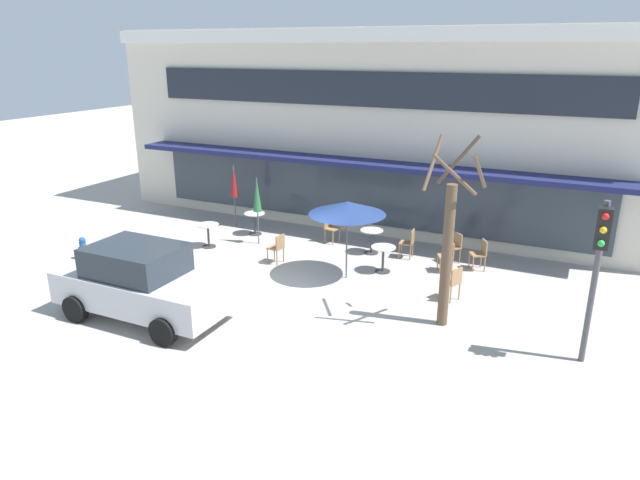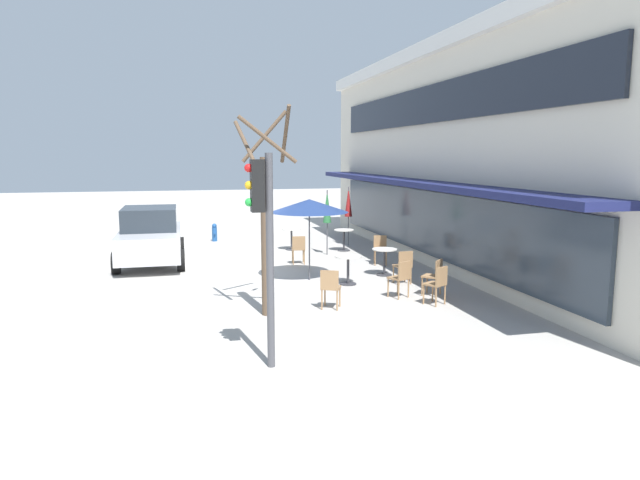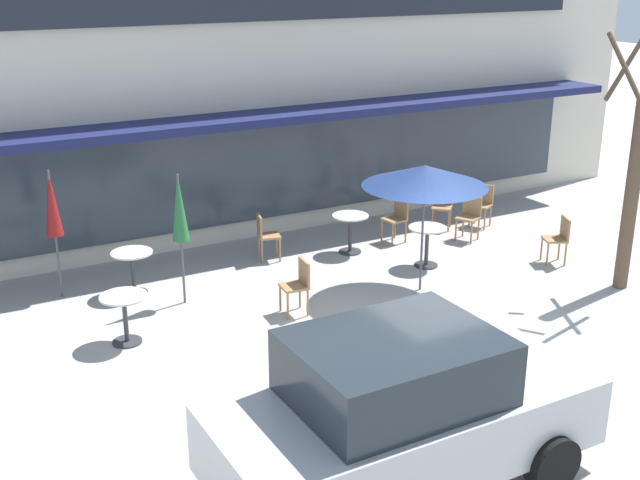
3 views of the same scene
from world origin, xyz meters
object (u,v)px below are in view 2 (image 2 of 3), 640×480
(cafe_chair_1, at_px, (435,274))
(cafe_chair_2, at_px, (437,282))
(cafe_table_streetside, at_px, (292,236))
(cafe_chair_0, at_px, (298,247))
(cafe_chair_5, at_px, (380,247))
(traffic_light_pole, at_px, (263,225))
(street_tree, at_px, (267,222))
(cafe_chair_3, at_px, (404,264))
(cafe_table_near_wall, at_px, (384,257))
(cafe_table_by_tree, at_px, (344,236))
(patio_umbrella_corner_open, at_px, (309,206))
(patio_umbrella_green_folded, at_px, (327,207))
(cafe_chair_4, at_px, (401,276))
(cafe_table_mid_patio, at_px, (348,265))
(patio_umbrella_cream_folded, at_px, (348,202))
(parked_sedan, at_px, (150,236))
(fire_hydrant, at_px, (215,232))
(cafe_chair_6, at_px, (330,286))

(cafe_chair_1, relative_size, cafe_chair_2, 1.00)
(cafe_table_streetside, distance_m, cafe_chair_0, 2.74)
(cafe_table_streetside, relative_size, cafe_chair_5, 0.85)
(cafe_chair_0, height_order, traffic_light_pole, traffic_light_pole)
(street_tree, bearing_deg, cafe_chair_2, 88.49)
(cafe_table_streetside, height_order, cafe_chair_0, cafe_chair_0)
(cafe_chair_3, bearing_deg, cafe_table_near_wall, -174.66)
(cafe_table_by_tree, bearing_deg, patio_umbrella_corner_open, -26.94)
(patio_umbrella_green_folded, relative_size, cafe_chair_5, 2.47)
(cafe_chair_3, distance_m, cafe_chair_4, 1.48)
(cafe_table_mid_patio, xyz_separation_m, cafe_chair_2, (2.46, 1.38, 0.01))
(patio_umbrella_cream_folded, distance_m, cafe_chair_1, 7.96)
(cafe_chair_1, relative_size, cafe_chair_3, 1.00)
(cafe_table_mid_patio, bearing_deg, cafe_chair_2, 29.25)
(cafe_table_streetside, bearing_deg, cafe_table_by_tree, 69.79)
(cafe_chair_0, xyz_separation_m, cafe_chair_3, (3.36, 2.13, 0.00))
(patio_umbrella_cream_folded, bearing_deg, traffic_light_pole, -22.44)
(patio_umbrella_cream_folded, bearing_deg, cafe_table_near_wall, -5.51)
(patio_umbrella_corner_open, bearing_deg, cafe_table_mid_patio, 48.63)
(cafe_table_near_wall, distance_m, cafe_table_by_tree, 4.27)
(cafe_table_near_wall, bearing_deg, cafe_table_streetside, -160.66)
(traffic_light_pole, bearing_deg, cafe_chair_4, 134.41)
(cafe_table_streetside, distance_m, parked_sedan, 5.03)
(cafe_table_near_wall, xyz_separation_m, street_tree, (3.21, -3.78, 1.46))
(cafe_table_streetside, xyz_separation_m, cafe_table_by_tree, (0.65, 1.76, 0.00))
(cafe_table_by_tree, relative_size, cafe_chair_1, 0.85)
(traffic_light_pole, bearing_deg, fire_hydrant, -179.89)
(cafe_table_streetside, xyz_separation_m, cafe_chair_5, (3.32, 2.17, 0.01))
(cafe_table_near_wall, xyz_separation_m, parked_sedan, (-3.30, -6.48, 0.36))
(patio_umbrella_cream_folded, distance_m, traffic_light_pole, 12.55)
(cafe_table_by_tree, height_order, fire_hydrant, cafe_table_by_tree)
(patio_umbrella_corner_open, bearing_deg, street_tree, -27.13)
(cafe_chair_0, bearing_deg, cafe_table_mid_patio, 13.01)
(cafe_chair_2, bearing_deg, cafe_chair_6, -95.08)
(cafe_table_mid_patio, bearing_deg, cafe_table_streetside, -175.94)
(cafe_table_mid_patio, relative_size, patio_umbrella_corner_open, 0.35)
(patio_umbrella_corner_open, height_order, cafe_chair_5, patio_umbrella_corner_open)
(cafe_chair_4, height_order, parked_sedan, parked_sedan)
(cafe_chair_3, xyz_separation_m, traffic_light_pole, (5.04, -4.37, 1.77))
(cafe_chair_1, xyz_separation_m, cafe_chair_6, (0.60, -2.75, 0.00))
(fire_hydrant, bearing_deg, cafe_chair_0, 22.59)
(street_tree, bearing_deg, cafe_chair_4, 101.97)
(cafe_table_mid_patio, xyz_separation_m, patio_umbrella_corner_open, (-0.76, -0.87, 1.51))
(cafe_table_mid_patio, distance_m, cafe_chair_0, 3.13)
(patio_umbrella_corner_open, distance_m, cafe_chair_1, 3.82)
(cafe_chair_6, distance_m, fire_hydrant, 10.92)
(cafe_table_near_wall, height_order, cafe_table_streetside, same)
(cafe_table_mid_patio, height_order, parked_sedan, parked_sedan)
(parked_sedan, bearing_deg, cafe_chair_4, 45.76)
(parked_sedan, xyz_separation_m, street_tree, (6.51, 2.70, 1.10))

